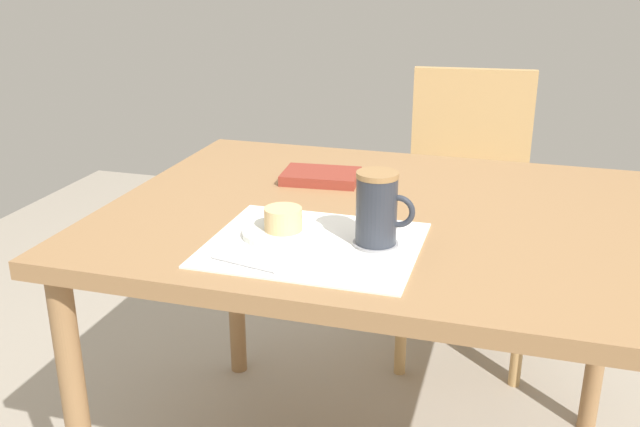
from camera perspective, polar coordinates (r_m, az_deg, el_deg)
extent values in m
cylinder|color=#997047|center=(2.19, -6.83, -4.42)|extent=(0.05, 0.05, 0.71)
cylinder|color=#997047|center=(2.05, 21.69, -7.65)|extent=(0.05, 0.05, 0.71)
cube|color=#997047|center=(1.54, 4.86, -0.28)|extent=(1.16, 0.92, 0.04)
cylinder|color=tan|center=(2.24, 15.73, -8.43)|extent=(0.04, 0.04, 0.43)
cylinder|color=tan|center=(2.23, 6.57, -7.86)|extent=(0.04, 0.04, 0.43)
cylinder|color=tan|center=(2.56, 15.17, -4.65)|extent=(0.04, 0.04, 0.43)
cylinder|color=tan|center=(2.55, 7.22, -4.15)|extent=(0.04, 0.04, 0.43)
cube|color=tan|center=(2.29, 11.57, -0.95)|extent=(0.46, 0.46, 0.04)
cube|color=tan|center=(2.41, 11.97, 6.04)|extent=(0.39, 0.07, 0.44)
cube|color=white|center=(1.34, -0.49, -2.49)|extent=(0.39, 0.33, 0.00)
cylinder|color=silver|center=(1.38, -2.94, -1.53)|extent=(0.16, 0.16, 0.01)
cylinder|color=#E5BC7F|center=(1.37, -2.96, -0.43)|extent=(0.07, 0.07, 0.04)
cylinder|color=#99999E|center=(1.34, 4.46, -2.41)|extent=(0.09, 0.09, 0.00)
cylinder|color=#2D333D|center=(1.31, 4.54, 0.25)|extent=(0.08, 0.08, 0.13)
cylinder|color=#9E7547|center=(1.29, 4.62, 3.11)|extent=(0.08, 0.08, 0.01)
torus|color=#2D333D|center=(1.31, 6.27, 0.18)|extent=(0.06, 0.01, 0.06)
cylinder|color=silver|center=(1.25, -6.14, -3.98)|extent=(0.13, 0.04, 0.01)
cube|color=maroon|center=(1.71, 0.08, 2.99)|extent=(0.19, 0.14, 0.02)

